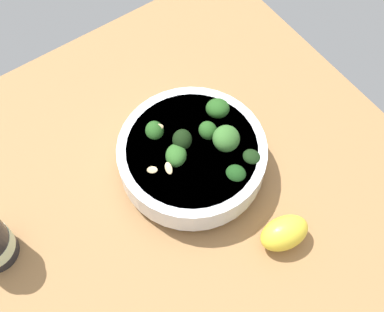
{
  "coord_description": "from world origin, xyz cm",
  "views": [
    {
      "loc": [
        -28.27,
        17.54,
        68.8
      ],
      "look_at": [
        1.41,
        -3.42,
        4.0
      ],
      "focal_mm": 46.33,
      "sensor_mm": 36.0,
      "label": 1
    }
  ],
  "objects": [
    {
      "name": "ground_plane",
      "position": [
        0.0,
        0.0,
        -1.86
      ],
      "size": [
        71.56,
        71.56,
        3.72
      ],
      "primitive_type": "cube",
      "color": "#996D42"
    },
    {
      "name": "bowl_of_broccoli",
      "position": [
        1.39,
        -3.63,
        4.21
      ],
      "size": [
        22.17,
        22.17,
        10.53
      ],
      "color": "white",
      "rests_on": "ground_plane"
    },
    {
      "name": "lemon_wedge",
      "position": [
        -15.64,
        -7.33,
        2.58
      ],
      "size": [
        6.0,
        8.0,
        5.16
      ],
      "primitive_type": "ellipsoid",
      "rotation": [
        0.0,
        0.0,
        4.52
      ],
      "color": "yellow",
      "rests_on": "ground_plane"
    }
  ]
}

